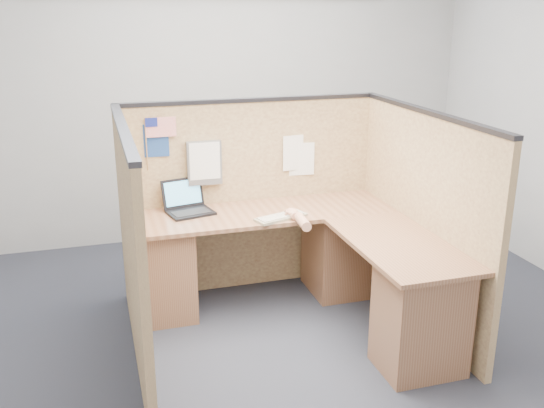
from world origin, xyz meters
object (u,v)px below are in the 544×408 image
object	(u,v)px
keyboard	(281,217)
mouse	(292,215)
l_desk	(303,270)
laptop	(189,204)

from	to	relation	value
keyboard	mouse	bearing A→B (deg)	-18.56
l_desk	laptop	distance (m)	0.98
laptop	mouse	bearing A→B (deg)	-40.18
l_desk	keyboard	xyz separation A→B (m)	(-0.10, 0.19, 0.35)
keyboard	laptop	bearing A→B (deg)	130.93
l_desk	keyboard	bearing A→B (deg)	118.94
laptop	mouse	world-z (taller)	laptop
keyboard	mouse	world-z (taller)	mouse
l_desk	mouse	distance (m)	0.41
laptop	mouse	xyz separation A→B (m)	(0.69, -0.36, -0.04)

